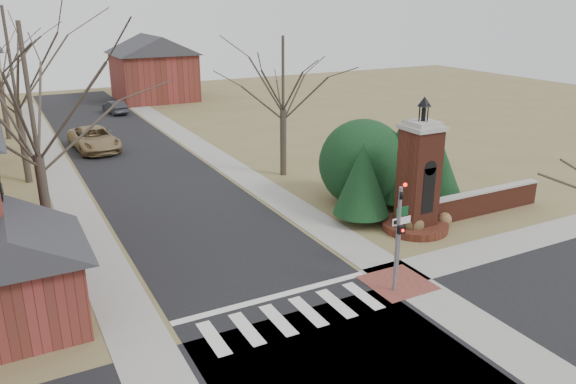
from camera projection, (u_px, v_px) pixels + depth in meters
ground at (304, 327)px, 19.18m from camera, size 120.00×120.00×0.00m
main_street at (143, 167)px, 37.56m from camera, size 8.00×70.00×0.01m
cross_street at (354, 376)px, 16.67m from camera, size 120.00×8.00×0.01m
crosswalk_zone at (293, 316)px, 19.85m from camera, size 8.00×2.20×0.02m
stop_bar at (274, 297)px, 21.10m from camera, size 8.00×0.35×0.02m
sidewalk_right_main at (216, 157)px, 39.86m from camera, size 2.00×60.00×0.02m
sidewalk_left at (60, 177)px, 35.26m from camera, size 2.00×60.00×0.02m
curb_apron at (398, 283)px, 22.14m from camera, size 2.40×2.40×0.02m
traffic_signal_pole at (399, 229)px, 20.72m from camera, size 0.28×0.41×4.50m
sign_post at (401, 225)px, 22.68m from camera, size 0.90×0.07×2.75m
brick_gate_monument at (418, 187)px, 26.63m from camera, size 3.20×3.20×6.47m
brick_garden_wall at (483, 202)px, 29.12m from camera, size 7.50×0.50×1.30m
garage_left at (13, 268)px, 18.44m from camera, size 4.80×4.80×4.29m
house_distant_right at (153, 66)px, 61.64m from camera, size 8.80×8.80×7.30m
evergreen_near at (362, 179)px, 27.47m from camera, size 2.80×2.80×4.10m
evergreen_mid at (401, 158)px, 29.84m from camera, size 3.40×3.40×4.70m
evergreen_far at (441, 171)px, 30.11m from camera, size 2.40×2.40×3.30m
evergreen_mass at (363, 160)px, 30.32m from camera, size 4.80×4.80×4.80m
bare_tree_0 at (27, 81)px, 21.10m from camera, size 8.05×8.05×11.15m
bare_tree_1 at (8, 47)px, 31.86m from camera, size 8.40×8.40×11.64m
bare_tree_3 at (283, 68)px, 33.70m from camera, size 7.00×7.00×9.70m
pickup_truck at (94, 139)px, 41.43m from camera, size 3.22×6.27×1.69m
distant_car at (115, 107)px, 54.81m from camera, size 1.88×4.02×1.28m
dry_shrub_left at (414, 224)px, 26.68m from camera, size 0.96×0.96×0.96m
dry_shrub_right at (444, 220)px, 27.55m from camera, size 0.73×0.73×0.73m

